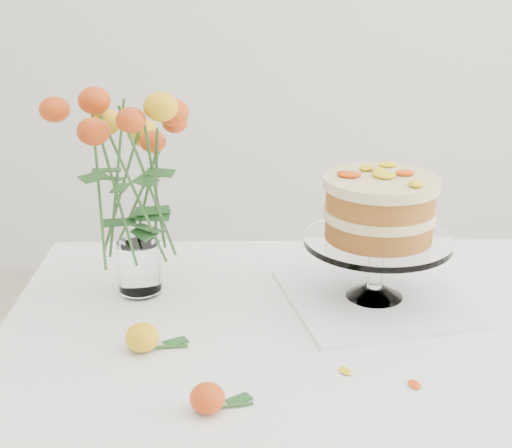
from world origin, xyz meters
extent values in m
cube|color=tan|center=(0.00, 0.00, 0.73)|extent=(1.40, 0.90, 0.04)
cylinder|color=tan|center=(-0.62, 0.37, 0.35)|extent=(0.06, 0.06, 0.71)
cube|color=white|center=(0.00, 0.00, 0.75)|extent=(1.42, 0.92, 0.01)
cube|color=white|center=(0.00, 0.46, 0.65)|extent=(1.42, 0.01, 0.20)
cube|color=white|center=(-0.03, 0.15, 0.76)|extent=(0.38, 0.38, 0.01)
cylinder|color=white|center=(-0.03, 0.15, 0.83)|extent=(0.03, 0.03, 0.09)
cylinder|color=white|center=(-0.03, 0.15, 0.88)|extent=(0.27, 0.27, 0.01)
cylinder|color=#A67125|center=(-0.03, 0.15, 0.91)|extent=(0.24, 0.24, 0.04)
cylinder|color=beige|center=(-0.03, 0.15, 0.93)|extent=(0.25, 0.25, 0.02)
cylinder|color=#A67125|center=(-0.03, 0.15, 0.96)|extent=(0.24, 0.24, 0.04)
cylinder|color=beige|center=(-0.03, 0.15, 0.99)|extent=(0.25, 0.25, 0.02)
cylinder|color=white|center=(-0.48, 0.19, 0.76)|extent=(0.07, 0.07, 0.01)
cylinder|color=white|center=(-0.48, 0.19, 0.81)|extent=(0.08, 0.08, 0.10)
ellipsoid|color=yellow|center=(-0.45, -0.03, 0.78)|extent=(0.06, 0.06, 0.05)
cylinder|color=#2D5B24|center=(-0.41, -0.02, 0.76)|extent=(0.07, 0.01, 0.01)
ellipsoid|color=red|center=(-0.33, -0.20, 0.78)|extent=(0.05, 0.05, 0.04)
cylinder|color=#2D5B24|center=(-0.30, -0.19, 0.76)|extent=(0.06, 0.02, 0.01)
ellipsoid|color=yellow|center=(-0.12, -0.10, 0.76)|extent=(0.03, 0.02, 0.00)
ellipsoid|color=yellow|center=(-0.02, -0.14, 0.76)|extent=(0.03, 0.02, 0.00)
camera|label=1|loc=(-0.28, -1.06, 1.36)|focal=50.00mm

